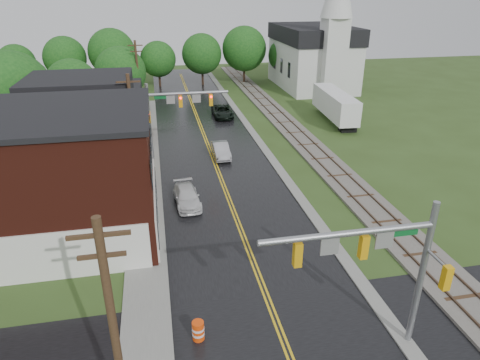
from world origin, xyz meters
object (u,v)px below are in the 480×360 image
object	(u,v)px
semi_trailer	(335,104)
church	(316,51)
utility_pole_c	(138,76)
traffic_signal_near	(379,256)
utility_pole_a	(114,333)
suv_dark	(222,112)
traffic_signal_far	(173,108)
sedan_silver	(221,150)
brick_building	(37,177)
tree_left_c	(74,87)
tree_left_e	(122,73)
utility_pole_b	(133,129)
pickup_white	(187,197)
construction_barrel	(198,331)
tree_left_b	(14,94)

from	to	relation	value
semi_trailer	church	bearing A→B (deg)	77.54
utility_pole_c	traffic_signal_near	bearing A→B (deg)	-76.26
utility_pole_a	suv_dark	distance (m)	41.65
traffic_signal_far	traffic_signal_near	bearing A→B (deg)	-74.48
suv_dark	sedan_silver	xyz separation A→B (m)	(-2.33, -13.52, -0.02)
brick_building	utility_pole_a	distance (m)	16.05
utility_pole_c	tree_left_c	xyz separation A→B (m)	(-7.05, -4.10, -0.21)
brick_building	tree_left_e	xyz separation A→B (m)	(3.64, 30.90, 0.66)
tree_left_e	sedan_silver	world-z (taller)	tree_left_e
utility_pole_c	tree_left_e	bearing A→B (deg)	137.16
utility_pole_b	pickup_white	distance (m)	7.03
sedan_silver	pickup_white	world-z (taller)	sedan_silver
brick_building	construction_barrel	xyz separation A→B (m)	(8.65, -11.00, -3.66)
traffic_signal_far	suv_dark	size ratio (longest dim) A/B	1.46
church	tree_left_e	distance (m)	29.91
utility_pole_c	suv_dark	size ratio (longest dim) A/B	1.79
semi_trailer	sedan_silver	bearing A→B (deg)	-149.30
traffic_signal_near	utility_pole_c	xyz separation A→B (m)	(-10.27, 42.00, -0.25)
church	utility_pole_a	size ratio (longest dim) A/B	2.22
utility_pole_b	tree_left_b	bearing A→B (deg)	138.14
suv_dark	utility_pole_a	bearing A→B (deg)	-102.90
semi_trailer	brick_building	bearing A→B (deg)	-143.93
church	utility_pole_b	world-z (taller)	church
traffic_signal_near	tree_left_e	xyz separation A→B (m)	(-12.32, 43.90, -0.16)
tree_left_b	pickup_white	bearing A→B (deg)	-44.38
tree_left_e	tree_left_b	bearing A→B (deg)	-122.74
traffic_signal_near	utility_pole_b	xyz separation A→B (m)	(-10.27, 20.00, -0.25)
tree_left_b	sedan_silver	world-z (taller)	tree_left_b
brick_building	traffic_signal_far	distance (m)	15.03
brick_building	utility_pole_b	xyz separation A→B (m)	(5.68, 7.00, 0.57)
brick_building	church	bearing A→B (deg)	50.02
traffic_signal_far	tree_left_e	distance (m)	19.65
brick_building	suv_dark	world-z (taller)	brick_building
traffic_signal_far	construction_barrel	bearing A→B (deg)	-90.90
sedan_silver	utility_pole_c	bearing A→B (deg)	113.52
construction_barrel	utility_pole_b	bearing A→B (deg)	99.37
tree_left_e	sedan_silver	distance (m)	21.86
suv_dark	semi_trailer	world-z (taller)	semi_trailer
tree_left_c	construction_barrel	distance (m)	37.49
traffic_signal_near	tree_left_e	bearing A→B (deg)	105.68
church	utility_pole_a	bearing A→B (deg)	-116.51
brick_building	utility_pole_a	world-z (taller)	utility_pole_a
utility_pole_b	pickup_white	bearing A→B (deg)	-50.92
tree_left_e	suv_dark	world-z (taller)	tree_left_e
suv_dark	utility_pole_b	bearing A→B (deg)	-117.60
utility_pole_b	pickup_white	world-z (taller)	utility_pole_b
suv_dark	sedan_silver	size ratio (longest dim) A/B	1.23
traffic_signal_far	pickup_white	xyz separation A→B (m)	(0.27, -9.43, -4.35)
traffic_signal_near	utility_pole_a	distance (m)	10.47
utility_pole_a	suv_dark	size ratio (longest dim) A/B	1.79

